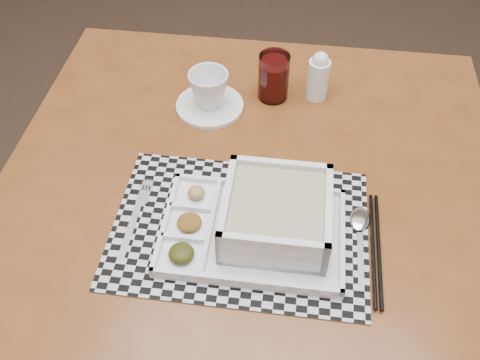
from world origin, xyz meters
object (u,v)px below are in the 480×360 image
serving_tray (268,220)px  juice_glass (274,78)px  dining_table (249,209)px  cup (209,89)px  creamer_bottle (318,76)px

serving_tray → juice_glass: juice_glass is taller
dining_table → serving_tray: 0.16m
cup → juice_glass: juice_glass is taller
cup → dining_table: bearing=-49.5°
dining_table → cup: 0.28m
dining_table → juice_glass: juice_glass is taller
dining_table → creamer_bottle: 0.34m
cup → creamer_bottle: bearing=29.3°
serving_tray → dining_table: bearing=120.0°
juice_glass → creamer_bottle: size_ratio=0.93×
serving_tray → cup: size_ratio=3.95×
serving_tray → creamer_bottle: 0.40m
dining_table → cup: (-0.14, 0.20, 0.13)m
juice_glass → serving_tray: bearing=-78.3°
cup → juice_glass: size_ratio=0.82×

